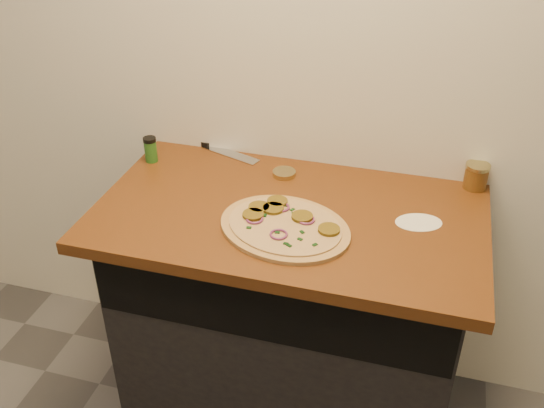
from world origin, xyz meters
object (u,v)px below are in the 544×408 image
(chefs_knife, at_px, (212,147))
(salsa_jar, at_px, (476,176))
(pizza, at_px, (284,226))
(spice_shaker, at_px, (151,149))

(chefs_knife, distance_m, salsa_jar, 0.93)
(pizza, distance_m, spice_shaker, 0.63)
(salsa_jar, xyz_separation_m, spice_shaker, (-1.10, -0.12, 0.00))
(pizza, height_order, chefs_knife, pizza)
(spice_shaker, bearing_deg, chefs_knife, 40.97)
(chefs_knife, bearing_deg, salsa_jar, -1.78)
(salsa_jar, bearing_deg, spice_shaker, -173.76)
(pizza, height_order, salsa_jar, salsa_jar)
(chefs_knife, relative_size, spice_shaker, 3.71)
(chefs_knife, bearing_deg, spice_shaker, -139.03)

